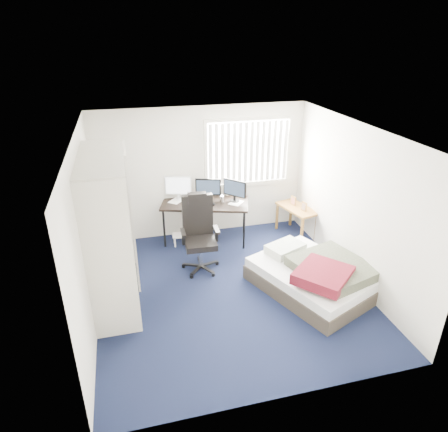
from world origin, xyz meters
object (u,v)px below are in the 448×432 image
office_chair (199,241)px  nightstand (297,211)px  desk (205,201)px  bed (315,276)px

office_chair → nightstand: 2.18m
office_chair → nightstand: size_ratio=1.39×
desk → office_chair: 1.05m
nightstand → bed: 1.88m
nightstand → bed: bearing=-104.7°
desk → bed: desk is taller
desk → office_chair: office_chair is taller
bed → nightstand: bearing=75.3°
bed → office_chair: bearing=145.1°
office_chair → bed: bearing=-34.9°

